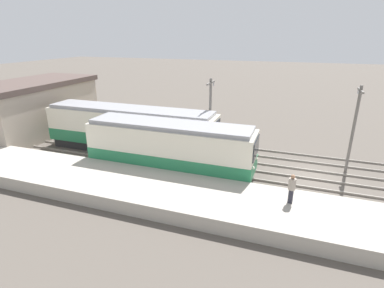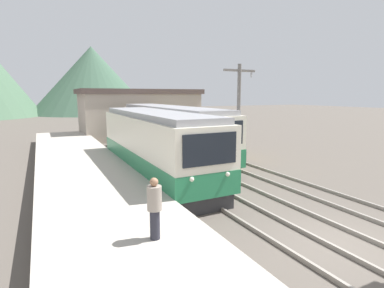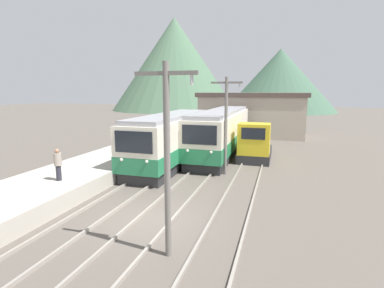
% 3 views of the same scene
% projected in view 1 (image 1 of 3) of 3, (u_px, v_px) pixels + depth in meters
% --- Properties ---
extents(ground_plane, '(200.00, 200.00, 0.00)m').
position_uv_depth(ground_plane, '(311.00, 177.00, 20.87)').
color(ground_plane, '#564F47').
extents(platform_left, '(4.50, 54.00, 0.86)m').
position_uv_depth(platform_left, '(315.00, 220.00, 15.18)').
color(platform_left, '#ADA599').
rests_on(platform_left, ground).
extents(track_left, '(1.54, 60.00, 0.14)m').
position_uv_depth(track_left, '(312.00, 193.00, 18.54)').
color(track_left, gray).
rests_on(track_left, ground).
extents(track_center, '(1.54, 60.00, 0.14)m').
position_uv_depth(track_center, '(311.00, 175.00, 21.02)').
color(track_center, gray).
rests_on(track_center, ground).
extents(track_right, '(1.54, 60.00, 0.14)m').
position_uv_depth(track_right, '(310.00, 159.00, 23.68)').
color(track_right, gray).
rests_on(track_right, ground).
extents(commuter_train_left, '(2.84, 11.93, 3.70)m').
position_uv_depth(commuter_train_left, '(170.00, 150.00, 20.97)').
color(commuter_train_left, '#28282B').
rests_on(commuter_train_left, ground).
extents(commuter_train_center, '(2.84, 14.78, 3.76)m').
position_uv_depth(commuter_train_center, '(131.00, 131.00, 24.94)').
color(commuter_train_center, '#28282B').
rests_on(commuter_train_center, ground).
extents(shunting_locomotive, '(2.40, 5.39, 3.00)m').
position_uv_depth(shunting_locomotive, '(161.00, 129.00, 27.36)').
color(shunting_locomotive, '#28282B').
rests_on(shunting_locomotive, ground).
extents(catenary_mast_near, '(2.00, 0.20, 6.21)m').
position_uv_depth(catenary_mast_near, '(354.00, 126.00, 20.48)').
color(catenary_mast_near, slate).
rests_on(catenary_mast_near, ground).
extents(catenary_mast_mid, '(2.00, 0.20, 6.21)m').
position_uv_depth(catenary_mast_mid, '(210.00, 114.00, 23.69)').
color(catenary_mast_mid, slate).
rests_on(catenary_mast_mid, ground).
extents(person_on_platform, '(0.38, 0.38, 1.64)m').
position_uv_depth(person_on_platform, '(292.00, 188.00, 15.69)').
color(person_on_platform, '#282833').
rests_on(person_on_platform, platform_left).
extents(station_building, '(12.60, 6.30, 5.15)m').
position_uv_depth(station_building, '(34.00, 107.00, 29.59)').
color(station_building, '#AD9E8E').
rests_on(station_building, ground).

